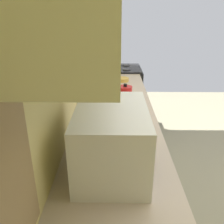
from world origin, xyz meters
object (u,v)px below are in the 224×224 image
object	(u,v)px
oven_range	(117,97)
microwave	(112,139)
bowl	(123,79)
kettle	(125,94)

from	to	relation	value
oven_range	microwave	size ratio (longest dim) A/B	2.02
oven_range	bowl	xyz separation A→B (m)	(-0.64, -0.06, 0.45)
microwave	kettle	bearing A→B (deg)	-6.03
oven_range	bowl	size ratio (longest dim) A/B	7.55
microwave	kettle	size ratio (longest dim) A/B	3.09
oven_range	microwave	bearing A→B (deg)	178.77
oven_range	bowl	bearing A→B (deg)	-175.07
microwave	bowl	bearing A→B (deg)	-3.58
microwave	bowl	size ratio (longest dim) A/B	3.75
bowl	kettle	bearing A→B (deg)	180.00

